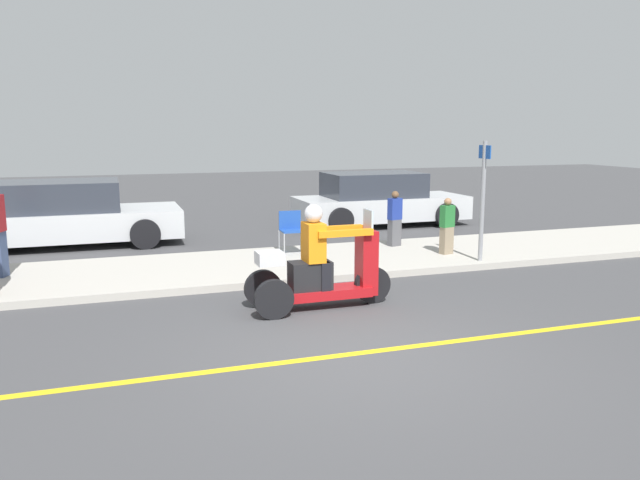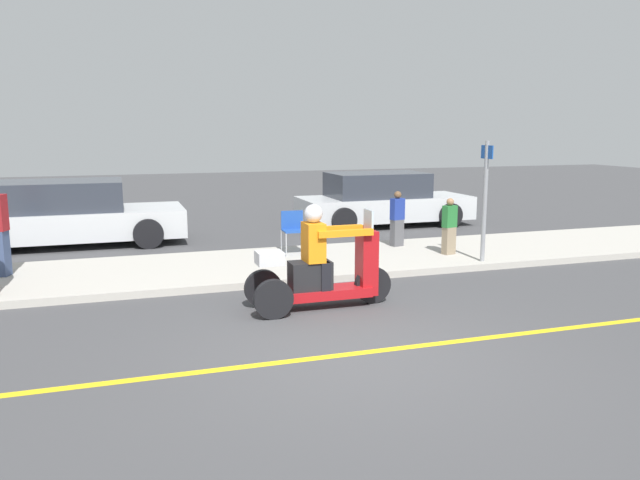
{
  "view_description": "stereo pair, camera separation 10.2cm",
  "coord_description": "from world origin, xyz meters",
  "px_view_note": "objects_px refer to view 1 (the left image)",
  "views": [
    {
      "loc": [
        -2.61,
        -6.28,
        2.54
      ],
      "look_at": [
        0.19,
        1.89,
        0.99
      ],
      "focal_mm": 35.0,
      "sensor_mm": 36.0,
      "label": 1
    },
    {
      "loc": [
        -2.51,
        -6.32,
        2.54
      ],
      "look_at": [
        0.19,
        1.89,
        0.99
      ],
      "focal_mm": 35.0,
      "sensor_mm": 36.0,
      "label": 2
    }
  ],
  "objects_px": {
    "folding_chair_set_back": "(291,227)",
    "parked_car_lot_center": "(65,215)",
    "street_sign": "(483,196)",
    "parked_car_lot_left": "(378,200)",
    "spectator_near_curb": "(395,220)",
    "spectator_with_child": "(447,227)",
    "motorcycle_trike": "(321,271)"
  },
  "relations": [
    {
      "from": "motorcycle_trike",
      "to": "parked_car_lot_center",
      "type": "xyz_separation_m",
      "value": [
        -3.72,
        6.37,
        0.13
      ]
    },
    {
      "from": "motorcycle_trike",
      "to": "parked_car_lot_left",
      "type": "relative_size",
      "value": 0.47
    },
    {
      "from": "spectator_with_child",
      "to": "spectator_near_curb",
      "type": "distance_m",
      "value": 1.25
    },
    {
      "from": "spectator_with_child",
      "to": "motorcycle_trike",
      "type": "bearing_deg",
      "value": -145.49
    },
    {
      "from": "parked_car_lot_center",
      "to": "parked_car_lot_left",
      "type": "xyz_separation_m",
      "value": [
        7.66,
        0.41,
        -0.01
      ]
    },
    {
      "from": "parked_car_lot_center",
      "to": "spectator_near_curb",
      "type": "bearing_deg",
      "value": -24.25
    },
    {
      "from": "spectator_with_child",
      "to": "spectator_near_curb",
      "type": "height_order",
      "value": "spectator_near_curb"
    },
    {
      "from": "spectator_with_child",
      "to": "street_sign",
      "type": "xyz_separation_m",
      "value": [
        0.26,
        -0.77,
        0.67
      ]
    },
    {
      "from": "spectator_near_curb",
      "to": "parked_car_lot_left",
      "type": "bearing_deg",
      "value": 71.27
    },
    {
      "from": "motorcycle_trike",
      "to": "spectator_near_curb",
      "type": "xyz_separation_m",
      "value": [
        2.8,
        3.43,
        0.13
      ]
    },
    {
      "from": "parked_car_lot_left",
      "to": "folding_chair_set_back",
      "type": "bearing_deg",
      "value": -135.1
    },
    {
      "from": "parked_car_lot_center",
      "to": "spectator_with_child",
      "type": "bearing_deg",
      "value": -29.58
    },
    {
      "from": "street_sign",
      "to": "parked_car_lot_center",
      "type": "bearing_deg",
      "value": 146.9
    },
    {
      "from": "spectator_with_child",
      "to": "folding_chair_set_back",
      "type": "xyz_separation_m",
      "value": [
        -2.83,
        1.09,
        -0.02
      ]
    },
    {
      "from": "folding_chair_set_back",
      "to": "parked_car_lot_center",
      "type": "bearing_deg",
      "value": 145.44
    },
    {
      "from": "spectator_near_curb",
      "to": "street_sign",
      "type": "relative_size",
      "value": 0.52
    },
    {
      "from": "spectator_near_curb",
      "to": "parked_car_lot_center",
      "type": "distance_m",
      "value": 7.15
    },
    {
      "from": "street_sign",
      "to": "spectator_with_child",
      "type": "bearing_deg",
      "value": 108.89
    },
    {
      "from": "motorcycle_trike",
      "to": "spectator_with_child",
      "type": "xyz_separation_m",
      "value": [
        3.4,
        2.33,
        0.11
      ]
    },
    {
      "from": "folding_chair_set_back",
      "to": "parked_car_lot_left",
      "type": "distance_m",
      "value": 4.76
    },
    {
      "from": "folding_chair_set_back",
      "to": "street_sign",
      "type": "bearing_deg",
      "value": -30.99
    },
    {
      "from": "folding_chair_set_back",
      "to": "parked_car_lot_center",
      "type": "height_order",
      "value": "parked_car_lot_center"
    },
    {
      "from": "folding_chair_set_back",
      "to": "parked_car_lot_left",
      "type": "bearing_deg",
      "value": 44.9
    },
    {
      "from": "spectator_with_child",
      "to": "parked_car_lot_left",
      "type": "xyz_separation_m",
      "value": [
        0.54,
        4.45,
        0.02
      ]
    },
    {
      "from": "spectator_near_curb",
      "to": "street_sign",
      "type": "height_order",
      "value": "street_sign"
    },
    {
      "from": "parked_car_lot_left",
      "to": "spectator_near_curb",
      "type": "bearing_deg",
      "value": -108.73
    },
    {
      "from": "spectator_near_curb",
      "to": "folding_chair_set_back",
      "type": "bearing_deg",
      "value": -179.68
    },
    {
      "from": "folding_chair_set_back",
      "to": "parked_car_lot_center",
      "type": "relative_size",
      "value": 0.17
    },
    {
      "from": "motorcycle_trike",
      "to": "folding_chair_set_back",
      "type": "bearing_deg",
      "value": 80.6
    },
    {
      "from": "folding_chair_set_back",
      "to": "motorcycle_trike",
      "type": "bearing_deg",
      "value": -99.4
    },
    {
      "from": "motorcycle_trike",
      "to": "folding_chair_set_back",
      "type": "height_order",
      "value": "motorcycle_trike"
    },
    {
      "from": "parked_car_lot_left",
      "to": "street_sign",
      "type": "bearing_deg",
      "value": -93.06
    }
  ]
}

